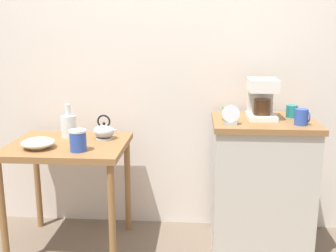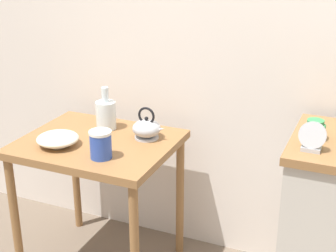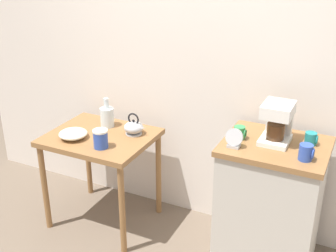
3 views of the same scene
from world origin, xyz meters
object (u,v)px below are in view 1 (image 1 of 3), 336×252
(canister_enamel, at_px, (78,140))
(mug_tall_green, at_px, (228,113))
(glass_carafe_vase, at_px, (69,125))
(mug_blue, at_px, (302,117))
(teakettle, at_px, (104,131))
(mug_dark_teal, at_px, (292,111))
(bowl_stoneware, at_px, (38,143))
(coffee_maker, at_px, (262,97))
(table_clock, at_px, (231,116))

(canister_enamel, height_order, mug_tall_green, mug_tall_green)
(glass_carafe_vase, relative_size, mug_blue, 2.35)
(teakettle, bearing_deg, mug_dark_teal, 1.87)
(canister_enamel, relative_size, mug_blue, 1.37)
(mug_dark_teal, bearing_deg, teakettle, -178.13)
(teakettle, bearing_deg, glass_carafe_vase, 171.73)
(mug_tall_green, bearing_deg, glass_carafe_vase, 174.36)
(bowl_stoneware, xyz_separation_m, coffee_maker, (1.40, 0.26, 0.27))
(mug_blue, xyz_separation_m, table_clock, (-0.43, -0.02, 0.01))
(bowl_stoneware, bearing_deg, mug_dark_teal, 10.46)
(coffee_maker, bearing_deg, table_clock, -136.20)
(canister_enamel, xyz_separation_m, table_clock, (0.92, 0.09, 0.15))
(teakettle, xyz_separation_m, coffee_maker, (1.04, 0.00, 0.25))
(mug_dark_teal, xyz_separation_m, mug_tall_green, (-0.42, -0.11, 0.00))
(glass_carafe_vase, distance_m, canister_enamel, 0.37)
(glass_carafe_vase, xyz_separation_m, canister_enamel, (0.16, -0.33, -0.01))
(bowl_stoneware, relative_size, teakettle, 1.17)
(canister_enamel, bearing_deg, coffee_maker, 14.68)
(glass_carafe_vase, bearing_deg, mug_tall_green, -5.64)
(glass_carafe_vase, bearing_deg, bowl_stoneware, -109.45)
(coffee_maker, xyz_separation_m, table_clock, (-0.21, -0.20, -0.09))
(coffee_maker, relative_size, table_clock, 2.13)
(canister_enamel, distance_m, mug_blue, 1.36)
(glass_carafe_vase, xyz_separation_m, coffee_maker, (1.30, -0.04, 0.22))
(teakettle, bearing_deg, mug_tall_green, -4.81)
(bowl_stoneware, height_order, canister_enamel, canister_enamel)
(teakettle, bearing_deg, mug_blue, -8.21)
(glass_carafe_vase, height_order, mug_dark_teal, mug_dark_teal)
(canister_enamel, bearing_deg, mug_tall_green, 13.88)
(bowl_stoneware, height_order, coffee_maker, coffee_maker)
(glass_carafe_vase, height_order, mug_blue, mug_blue)
(bowl_stoneware, relative_size, mug_dark_teal, 2.57)
(glass_carafe_vase, bearing_deg, teakettle, -8.27)
(mug_tall_green, bearing_deg, canister_enamel, -166.12)
(coffee_maker, xyz_separation_m, mug_dark_teal, (0.21, 0.04, -0.10))
(canister_enamel, height_order, mug_blue, mug_blue)
(canister_enamel, relative_size, mug_tall_green, 1.58)
(teakettle, xyz_separation_m, mug_tall_green, (0.83, -0.07, 0.15))
(coffee_maker, relative_size, mug_blue, 2.66)
(teakettle, distance_m, mug_dark_teal, 1.26)
(bowl_stoneware, xyz_separation_m, mug_tall_green, (1.19, 0.19, 0.17))
(teakettle, distance_m, table_clock, 0.87)
(mug_blue, bearing_deg, mug_dark_teal, 91.94)
(bowl_stoneware, distance_m, mug_blue, 1.63)
(mug_blue, height_order, mug_tall_green, mug_blue)
(teakettle, distance_m, canister_enamel, 0.31)
(teakettle, height_order, table_clock, table_clock)
(teakettle, height_order, mug_tall_green, mug_tall_green)
(canister_enamel, distance_m, table_clock, 0.94)
(teakettle, relative_size, coffee_maker, 0.68)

